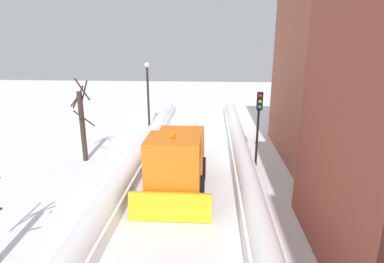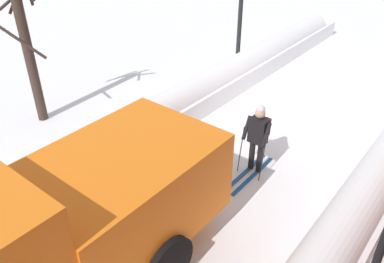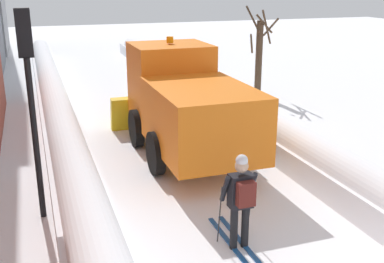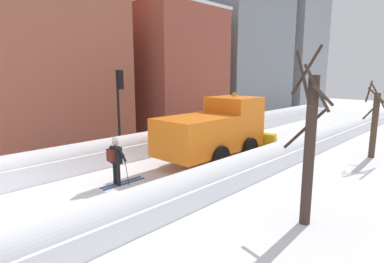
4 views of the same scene
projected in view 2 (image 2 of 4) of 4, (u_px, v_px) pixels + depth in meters
The scene contains 3 objects.
plow_truck at pixel (59, 232), 5.95m from camera, with size 3.20×5.98×3.12m.
skier at pixel (258, 135), 9.16m from camera, with size 0.62×1.80×1.81m.
bare_tree_near at pixel (28, 49), 10.66m from camera, with size 1.12×1.28×4.77m.
Camera 2 is at (-3.86, 10.24, 5.93)m, focal length 36.73 mm.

